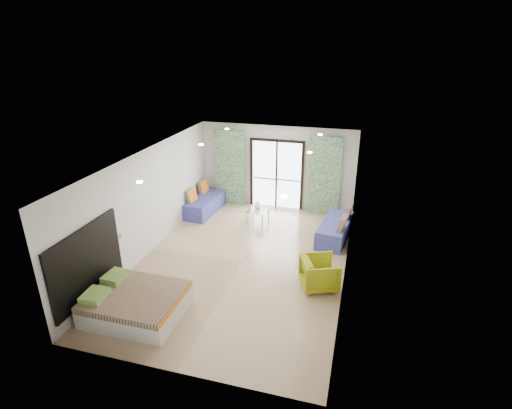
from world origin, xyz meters
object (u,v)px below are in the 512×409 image
(bed, at_px, (135,303))
(daybed_right, at_px, (336,229))
(coffee_table, at_px, (258,211))
(daybed_left, at_px, (205,204))
(armchair, at_px, (320,272))

(bed, distance_m, daybed_right, 5.73)
(bed, relative_size, coffee_table, 2.68)
(daybed_right, bearing_deg, coffee_table, 176.03)
(daybed_left, distance_m, coffee_table, 1.87)
(daybed_right, distance_m, coffee_table, 2.43)
(daybed_left, distance_m, daybed_right, 4.30)
(coffee_table, bearing_deg, bed, -103.69)
(bed, distance_m, armchair, 3.98)
(bed, xyz_separation_m, daybed_left, (-0.64, 5.24, 0.02))
(armchair, bearing_deg, coffee_table, 15.40)
(bed, xyz_separation_m, coffee_table, (1.21, 4.95, 0.08))
(daybed_left, distance_m, armchair, 5.24)
(coffee_table, bearing_deg, daybed_right, -11.42)
(bed, height_order, daybed_left, daybed_left)
(bed, relative_size, daybed_left, 0.98)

